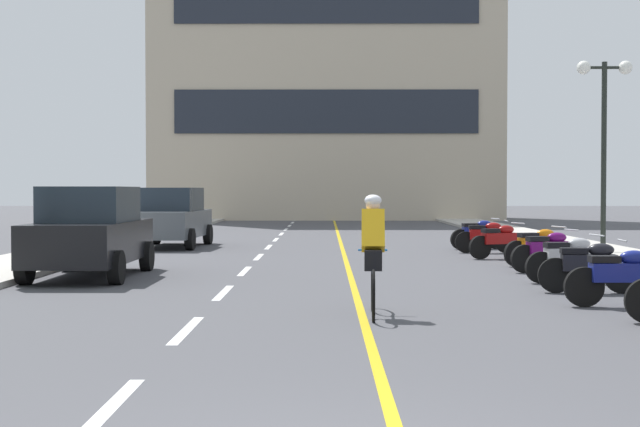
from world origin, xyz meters
The scene contains 29 objects.
ground_plane centered at (0.00, 21.00, 0.00)m, with size 140.00×140.00×0.00m, color #47474C.
curb_left centered at (-7.20, 24.00, 0.06)m, with size 2.40×72.00×0.12m, color #B7B2A8.
curb_right centered at (7.20, 24.00, 0.06)m, with size 2.40×72.00×0.12m, color #B7B2A8.
lane_dash_0 centered at (-2.00, 2.00, 0.00)m, with size 0.14×2.20×0.01m, color silver.
lane_dash_1 centered at (-2.00, 6.00, 0.00)m, with size 0.14×2.20×0.01m, color silver.
lane_dash_2 centered at (-2.00, 10.00, 0.00)m, with size 0.14×2.20×0.01m, color silver.
lane_dash_3 centered at (-2.00, 14.00, 0.00)m, with size 0.14×2.20×0.01m, color silver.
lane_dash_4 centered at (-2.00, 18.00, 0.00)m, with size 0.14×2.20×0.01m, color silver.
lane_dash_5 centered at (-2.00, 22.00, 0.00)m, with size 0.14×2.20×0.01m, color silver.
lane_dash_6 centered at (-2.00, 26.00, 0.00)m, with size 0.14×2.20×0.01m, color silver.
lane_dash_7 centered at (-2.00, 30.00, 0.00)m, with size 0.14×2.20×0.01m, color silver.
lane_dash_8 centered at (-2.00, 34.00, 0.00)m, with size 0.14×2.20×0.01m, color silver.
lane_dash_9 centered at (-2.00, 38.00, 0.00)m, with size 0.14×2.20×0.01m, color silver.
lane_dash_10 centered at (-2.00, 42.00, 0.00)m, with size 0.14×2.20×0.01m, color silver.
lane_dash_11 centered at (-2.00, 46.00, 0.00)m, with size 0.14×2.20×0.01m, color silver.
centre_line_yellow centered at (0.25, 24.00, 0.00)m, with size 0.12×66.00×0.01m, color gold.
office_building centered at (-0.20, 48.52, 10.29)m, with size 20.44×7.17×20.58m.
street_lamp_mid centered at (7.10, 18.40, 3.81)m, with size 1.46×0.36×5.04m.
parked_car_near centered at (-4.98, 12.68, 0.92)m, with size 1.92×4.20×1.82m.
parked_car_mid centered at (-4.96, 21.99, 0.92)m, with size 2.10×4.28×1.82m.
motorcycle_3 centered at (4.18, 8.22, 0.47)m, with size 1.70×0.60×0.92m.
motorcycle_4 centered at (4.22, 9.97, 0.47)m, with size 1.70×0.60×0.92m.
motorcycle_5 centered at (4.34, 11.62, 0.47)m, with size 1.70×0.60×0.92m.
motorcycle_6 centered at (4.49, 13.75, 0.47)m, with size 1.68×0.67×0.92m.
motorcycle_7 centered at (4.64, 15.31, 0.47)m, with size 1.65×0.76×0.92m.
motorcycle_8 centered at (4.18, 17.49, 0.47)m, with size 1.63×0.81×0.92m.
motorcycle_9 centered at (4.21, 19.46, 0.47)m, with size 1.70×0.60×0.92m.
motorcycle_10 centered at (4.26, 21.06, 0.47)m, with size 1.68×0.66×0.92m.
cyclist_rider centered at (0.40, 7.27, 0.89)m, with size 0.42×1.77×1.71m.
Camera 1 is at (-0.27, -4.99, 1.76)m, focal length 49.62 mm.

